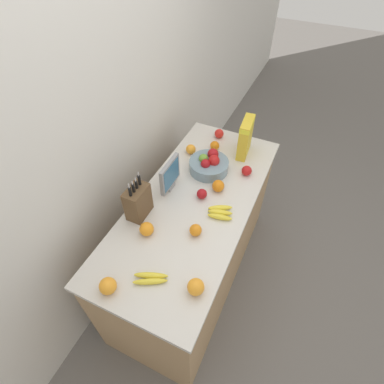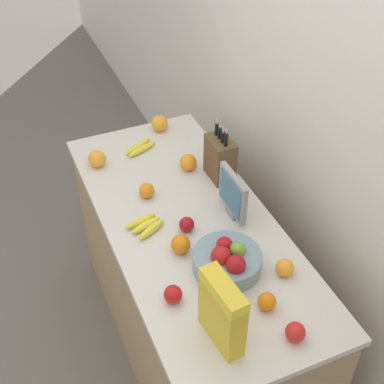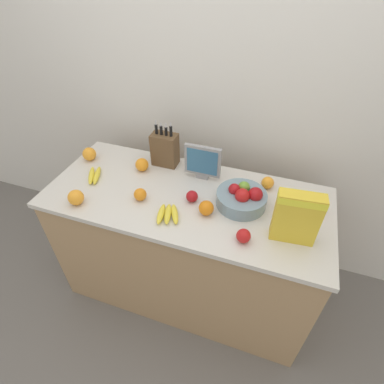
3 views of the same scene
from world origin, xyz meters
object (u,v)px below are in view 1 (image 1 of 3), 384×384
Objects in this scene: knife_block at (138,202)px; banana_bunch_right at (151,278)px; orange_front_left at (147,229)px; orange_by_cereal at (196,287)px; orange_near_bowl at (218,186)px; orange_front_center at (108,286)px; orange_mid_left at (196,230)px; cereal_box at (246,136)px; banana_bunch_left at (220,212)px; orange_mid_right at (215,146)px; apple_rear at (247,171)px; apple_leftmost at (219,134)px; orange_front_right at (191,149)px; small_monitor at (170,175)px; apple_by_knife_block at (202,194)px; fruit_bowl at (209,164)px.

knife_block is 0.47m from banana_bunch_right.
orange_by_cereal reaches higher than orange_front_left.
knife_block is at bearing 136.92° from orange_near_bowl.
orange_mid_left is at bearing -26.75° from orange_front_center.
knife_block is 3.66× the size of orange_front_left.
orange_front_center is 0.38m from orange_front_left.
banana_bunch_left is (-0.63, -0.06, -0.14)m from cereal_box.
orange_front_center reaches higher than orange_mid_right.
knife_block is 0.79m from apple_rear.
orange_near_bowl is at bearing -159.28° from apple_leftmost.
orange_near_bowl is at bearing 1.75° from orange_mid_left.
orange_front_right is (0.98, 0.49, -0.01)m from orange_by_cereal.
orange_by_cereal is (-0.59, -0.45, -0.08)m from small_monitor.
small_monitor is 0.24m from apple_by_knife_block.
orange_front_center reaches higher than orange_near_bowl.
orange_mid_right is at bearing 24.95° from banana_bunch_left.
orange_front_center is 0.43m from orange_by_cereal.
orange_front_center is at bearing 174.22° from fruit_bowl.
apple_rear is at bearing -162.12° from cereal_box.
banana_bunch_left is at bearing -25.09° from orange_front_center.
banana_bunch_right is 2.68× the size of orange_mid_right.
cereal_box is 0.25m from orange_mid_right.
cereal_box is 4.01× the size of orange_mid_right.
orange_front_left is 0.89m from orange_mid_right.
banana_bunch_left is (-0.07, -0.38, -0.10)m from small_monitor.
cereal_box is 0.46m from orange_near_bowl.
orange_mid_right is at bearing -170.85° from apple_leftmost.
apple_rear reaches higher than banana_bunch_left.
orange_front_left is (-0.94, 0.27, -0.11)m from cereal_box.
orange_near_bowl is at bearing -26.16° from orange_front_left.
apple_rear is (0.41, -0.04, 0.02)m from banana_bunch_left.
orange_front_left is at bearing 0.95° from orange_front_center.
orange_front_left reaches higher than orange_near_bowl.
fruit_bowl reaches higher than banana_bunch_left.
apple_rear is at bearing 2.13° from orange_by_cereal.
knife_block reaches higher than orange_near_bowl.
knife_block is 4.23× the size of apple_leftmost.
orange_mid_right is (0.51, -0.11, -0.09)m from small_monitor.
apple_rear is at bearing -76.33° from fruit_bowl.
orange_near_bowl is 0.56m from orange_front_left.
knife_block is 0.54m from orange_near_bowl.
orange_mid_left is (-0.61, 0.11, 0.00)m from apple_rear.
apple_leftmost is 1.43m from orange_front_center.
banana_bunch_left is at bearing -20.71° from orange_mid_left.
apple_leftmost is at bearing -9.38° from knife_block.
banana_bunch_left is 2.51× the size of orange_mid_right.
orange_front_center and orange_by_cereal have the same top height.
knife_block is at bearing 165.35° from small_monitor.
apple_leftmost is 0.16m from orange_mid_right.
apple_by_knife_block is 0.95× the size of orange_mid_right.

